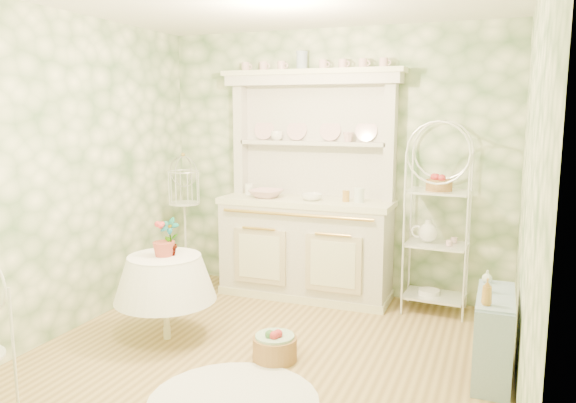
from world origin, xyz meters
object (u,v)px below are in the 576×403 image
(round_table, at_px, (166,303))
(birdcage_stand, at_px, (185,224))
(side_shelf, at_px, (493,339))
(bakers_rack, at_px, (438,219))
(kitchen_dresser, at_px, (306,186))
(floor_basket, at_px, (275,345))

(round_table, height_order, birdcage_stand, birdcage_stand)
(round_table, xyz_separation_m, birdcage_stand, (-0.61, 1.32, 0.38))
(side_shelf, relative_size, birdcage_stand, 0.49)
(side_shelf, bearing_deg, bakers_rack, 109.58)
(kitchen_dresser, distance_m, birdcage_stand, 1.41)
(kitchen_dresser, xyz_separation_m, side_shelf, (1.84, -1.22, -0.86))
(round_table, bearing_deg, floor_basket, -2.85)
(side_shelf, bearing_deg, birdcage_stand, 156.84)
(kitchen_dresser, relative_size, bakers_rack, 1.28)
(side_shelf, xyz_separation_m, floor_basket, (-1.56, -0.30, -0.16))
(birdcage_stand, height_order, floor_basket, birdcage_stand)
(kitchen_dresser, distance_m, floor_basket, 1.85)
(kitchen_dresser, bearing_deg, bakers_rack, 0.28)
(floor_basket, bearing_deg, round_table, 177.15)
(round_table, bearing_deg, kitchen_dresser, 64.10)
(bakers_rack, relative_size, side_shelf, 2.69)
(round_table, distance_m, birdcage_stand, 1.50)
(kitchen_dresser, bearing_deg, side_shelf, -33.49)
(bakers_rack, xyz_separation_m, side_shelf, (0.55, -1.22, -0.61))
(round_table, bearing_deg, bakers_rack, 36.32)
(round_table, bearing_deg, side_shelf, 5.61)
(side_shelf, height_order, birdcage_stand, birdcage_stand)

